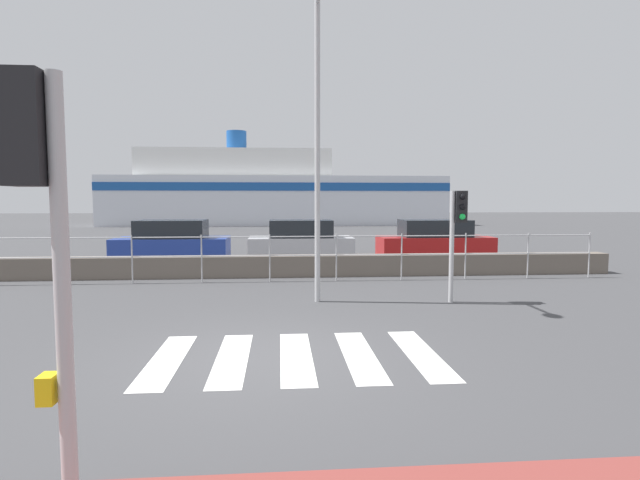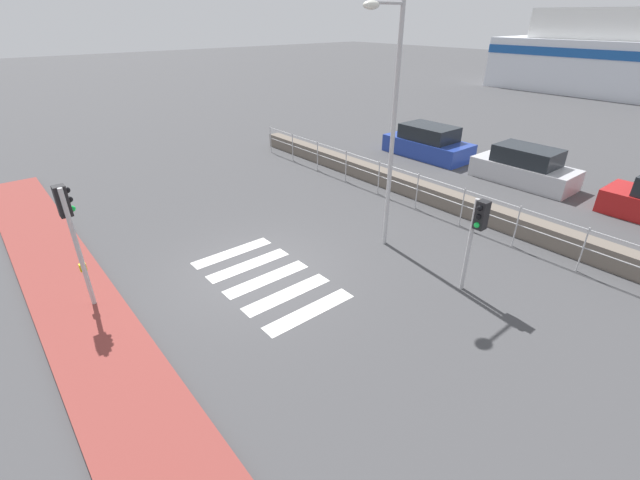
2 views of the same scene
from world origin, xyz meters
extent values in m
plane|color=#424244|center=(0.00, 0.00, 0.00)|extent=(160.00, 160.00, 0.00)
cube|color=silver|center=(-1.30, 0.00, 0.00)|extent=(0.45, 2.40, 0.01)
cube|color=silver|center=(-0.40, 0.00, 0.00)|extent=(0.45, 2.40, 0.01)
cube|color=silver|center=(0.50, 0.00, 0.00)|extent=(0.45, 2.40, 0.01)
cube|color=silver|center=(1.40, 0.00, 0.00)|extent=(0.45, 2.40, 0.01)
cube|color=silver|center=(2.30, 0.00, 0.00)|extent=(0.45, 2.40, 0.01)
cube|color=#6B6056|center=(0.00, 7.49, 0.31)|extent=(20.26, 0.55, 0.61)
cylinder|color=#B2B2B5|center=(0.00, 6.61, 1.23)|extent=(18.24, 0.03, 0.03)
cylinder|color=#B2B2B5|center=(0.00, 6.61, 0.71)|extent=(18.24, 0.03, 0.03)
cylinder|color=#B2B2B5|center=(-5.47, 6.61, 0.65)|extent=(0.04, 0.04, 1.29)
cylinder|color=#B2B2B5|center=(-3.65, 6.61, 0.65)|extent=(0.04, 0.04, 1.29)
cylinder|color=#B2B2B5|center=(-1.82, 6.61, 0.65)|extent=(0.04, 0.04, 1.29)
cylinder|color=#B2B2B5|center=(0.00, 6.61, 0.65)|extent=(0.04, 0.04, 1.29)
cylinder|color=#B2B2B5|center=(1.82, 6.61, 0.65)|extent=(0.04, 0.04, 1.29)
cylinder|color=#B2B2B5|center=(3.65, 6.61, 0.65)|extent=(0.04, 0.04, 1.29)
cylinder|color=#B2B2B5|center=(5.47, 6.61, 0.65)|extent=(0.04, 0.04, 1.29)
cylinder|color=#B2B2B5|center=(7.29, 6.61, 0.65)|extent=(0.04, 0.04, 1.29)
cylinder|color=#B2B2B5|center=(9.12, 6.61, 0.65)|extent=(0.04, 0.04, 1.29)
cylinder|color=#B2B2B5|center=(-1.05, -3.78, 1.49)|extent=(0.10, 0.10, 2.98)
cube|color=black|center=(-1.22, -3.78, 2.64)|extent=(0.24, 0.24, 0.68)
sphere|color=black|center=(-1.22, -3.64, 2.85)|extent=(0.13, 0.13, 0.13)
sphere|color=black|center=(-1.22, -3.64, 2.64)|extent=(0.13, 0.13, 0.13)
sphere|color=#19D84C|center=(-1.22, -3.64, 2.43)|extent=(0.13, 0.13, 0.13)
cube|color=yellow|center=(-1.16, -3.78, 1.05)|extent=(0.10, 0.14, 0.18)
cylinder|color=#B2B2B5|center=(3.98, 3.54, 1.21)|extent=(0.10, 0.10, 2.42)
cube|color=black|center=(4.15, 3.54, 2.08)|extent=(0.24, 0.24, 0.68)
sphere|color=black|center=(4.15, 3.40, 2.29)|extent=(0.13, 0.13, 0.13)
sphere|color=black|center=(4.15, 3.40, 2.08)|extent=(0.13, 0.13, 0.13)
sphere|color=#19D84C|center=(4.15, 3.40, 1.86)|extent=(0.13, 0.13, 0.13)
cylinder|color=#B2B2B5|center=(1.09, 3.83, 3.24)|extent=(0.12, 0.12, 6.48)
cube|color=silver|center=(0.00, 39.37, 2.14)|extent=(29.89, 8.21, 4.29)
cube|color=white|center=(-3.59, 39.37, 5.47)|extent=(16.74, 6.57, 2.36)
cube|color=#194C99|center=(0.00, 35.24, 3.34)|extent=(29.89, 0.08, 0.69)
cylinder|color=#194C99|center=(-3.59, 39.37, 7.55)|extent=(1.80, 1.80, 1.80)
cube|color=#233D9E|center=(-3.75, 12.07, 0.41)|extent=(4.16, 1.89, 0.81)
cube|color=#1E2328|center=(-3.75, 12.07, 1.14)|extent=(2.49, 1.66, 0.66)
cube|color=#BCBCC1|center=(1.08, 12.07, 0.40)|extent=(3.94, 1.73, 0.80)
cube|color=#1E2328|center=(1.08, 12.07, 1.13)|extent=(2.37, 1.52, 0.66)
cube|color=#B21919|center=(6.31, 12.07, 0.40)|extent=(4.35, 1.73, 0.80)
cube|color=#1E2328|center=(6.31, 12.07, 1.13)|extent=(2.61, 1.53, 0.65)
camera|label=1|loc=(0.27, -6.91, 2.22)|focal=28.00mm
camera|label=2|loc=(8.59, -4.92, 6.09)|focal=24.00mm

